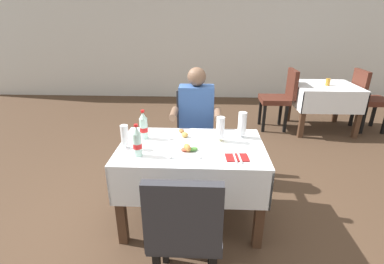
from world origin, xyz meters
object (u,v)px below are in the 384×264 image
at_px(beer_glass_left, 242,125).
at_px(background_table_tumbler, 328,82).
at_px(chair_far_diner_seat, 195,131).
at_px(seated_diner_far, 196,121).
at_px(plate_near_camera, 187,150).
at_px(background_chair_left, 280,96).
at_px(plate_far_diner, 184,135).
at_px(background_dining_table, 324,96).
at_px(chair_near_camera_side, 185,228).
at_px(beer_glass_middle, 220,129).
at_px(main_dining_table, 191,164).
at_px(background_chair_right, 367,97).
at_px(napkin_cutlery_set, 237,157).
at_px(cola_bottle_primary, 137,142).
at_px(beer_glass_right, 125,136).
at_px(cola_bottle_secondary, 144,126).

height_order(beer_glass_left, background_table_tumbler, beer_glass_left).
height_order(chair_far_diner_seat, seated_diner_far, seated_diner_far).
distance_m(plate_near_camera, background_table_tumbler, 3.13).
bearing_deg(background_chair_left, plate_far_diner, -123.04).
xyz_separation_m(plate_near_camera, background_dining_table, (2.02, 2.45, -0.20)).
xyz_separation_m(chair_near_camera_side, beer_glass_middle, (0.24, 0.88, 0.30)).
height_order(seated_diner_far, plate_near_camera, seated_diner_far).
relative_size(chair_near_camera_side, plate_near_camera, 4.14).
distance_m(main_dining_table, background_table_tumbler, 3.03).
distance_m(beer_glass_left, background_chair_right, 3.10).
relative_size(background_dining_table, background_chair_right, 0.97).
distance_m(plate_near_camera, background_chair_right, 3.64).
bearing_deg(background_chair_left, chair_far_diner_seat, -130.35).
xyz_separation_m(main_dining_table, napkin_cutlery_set, (0.35, -0.21, 0.18)).
bearing_deg(main_dining_table, plate_near_camera, -101.58).
xyz_separation_m(napkin_cutlery_set, background_dining_table, (1.63, 2.53, -0.19)).
bearing_deg(main_dining_table, seated_diner_far, 88.38).
relative_size(plate_near_camera, background_chair_right, 0.24).
xyz_separation_m(seated_diner_far, cola_bottle_primary, (-0.42, -0.87, 0.14)).
relative_size(beer_glass_right, background_chair_left, 0.20).
xyz_separation_m(beer_glass_middle, background_chair_left, (1.07, 2.22, -0.30)).
relative_size(beer_glass_left, beer_glass_right, 1.17).
distance_m(background_dining_table, background_table_tumbler, 0.24).
relative_size(plate_far_diner, beer_glass_left, 1.08).
bearing_deg(beer_glass_middle, plate_near_camera, -139.56).
height_order(chair_near_camera_side, background_chair_left, same).
bearing_deg(beer_glass_middle, cola_bottle_primary, -154.96).
height_order(main_dining_table, beer_glass_middle, beer_glass_middle).
relative_size(napkin_cutlery_set, background_dining_table, 0.21).
xyz_separation_m(background_dining_table, background_chair_right, (0.68, -0.00, -0.00)).
xyz_separation_m(seated_diner_far, beer_glass_middle, (0.22, -0.57, 0.14)).
xyz_separation_m(main_dining_table, seated_diner_far, (0.02, 0.67, 0.15)).
relative_size(chair_near_camera_side, background_chair_right, 1.00).
xyz_separation_m(chair_near_camera_side, background_table_tumbler, (1.99, 3.05, 0.24)).
bearing_deg(cola_bottle_secondary, cola_bottle_primary, -86.61).
distance_m(seated_diner_far, background_chair_right, 3.13).
relative_size(seated_diner_far, plate_far_diner, 5.04).
xyz_separation_m(cola_bottle_secondary, napkin_cutlery_set, (0.78, -0.34, -0.11)).
bearing_deg(beer_glass_right, main_dining_table, 7.96).
bearing_deg(napkin_cutlery_set, seated_diner_far, 111.04).
bearing_deg(chair_near_camera_side, beer_glass_left, 65.84).
xyz_separation_m(seated_diner_far, plate_near_camera, (-0.04, -0.79, 0.04)).
distance_m(chair_near_camera_side, beer_glass_right, 0.93).
bearing_deg(beer_glass_right, plate_far_diner, 30.05).
relative_size(background_dining_table, background_table_tumbler, 8.54).
relative_size(plate_far_diner, beer_glass_right, 1.26).
relative_size(beer_glass_left, background_chair_right, 0.24).
relative_size(chair_near_camera_side, background_chair_left, 1.00).
height_order(chair_near_camera_side, beer_glass_middle, chair_near_camera_side).
relative_size(napkin_cutlery_set, background_chair_right, 0.20).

